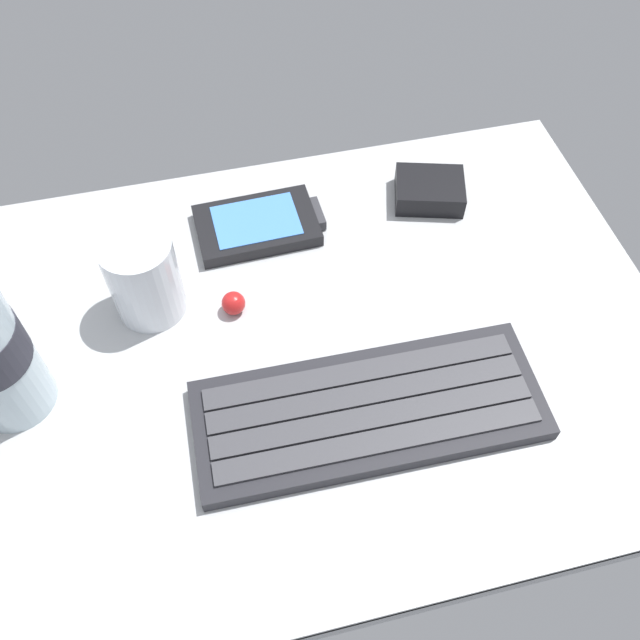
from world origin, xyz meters
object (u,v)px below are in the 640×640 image
object	(u,v)px
charger_block	(429,190)
handheld_device	(258,225)
keyboard	(369,410)
trackball_mouse	(233,303)
juice_cup	(145,280)

from	to	relation	value
charger_block	handheld_device	bearing A→B (deg)	-179.14
handheld_device	charger_block	distance (cm)	18.22
keyboard	charger_block	distance (cm)	26.48
handheld_device	charger_block	bearing A→B (deg)	0.86
keyboard	handheld_device	xyz separation A→B (cm)	(-5.19, 22.78, -0.08)
keyboard	trackball_mouse	xyz separation A→B (cm)	(-9.20, 13.33, 0.29)
charger_block	juice_cup	bearing A→B (deg)	-165.80
keyboard	charger_block	bearing A→B (deg)	60.56
keyboard	juice_cup	size ratio (longest dim) A/B	3.44
trackball_mouse	handheld_device	bearing A→B (deg)	67.02
charger_block	trackball_mouse	bearing A→B (deg)	-156.35
keyboard	trackball_mouse	distance (cm)	16.20
keyboard	juice_cup	xyz separation A→B (cm)	(-16.54, 15.58, 3.10)
juice_cup	trackball_mouse	world-z (taller)	juice_cup
handheld_device	trackball_mouse	world-z (taller)	trackball_mouse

